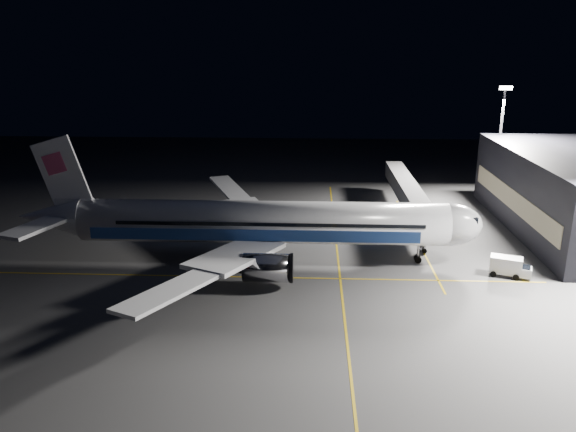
% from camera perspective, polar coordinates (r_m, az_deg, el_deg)
% --- Properties ---
extents(ground, '(200.00, 200.00, 0.00)m').
position_cam_1_polar(ground, '(75.65, -2.49, -4.43)').
color(ground, '#4C4C4F').
rests_on(ground, ground).
extents(guide_line_main, '(0.25, 80.00, 0.01)m').
position_cam_1_polar(guide_line_main, '(75.47, 5.12, -4.54)').
color(guide_line_main, gold).
rests_on(guide_line_main, ground).
extents(guide_line_cross, '(70.00, 0.25, 0.01)m').
position_cam_1_polar(guide_line_cross, '(70.14, -2.91, -6.23)').
color(guide_line_cross, gold).
rests_on(guide_line_cross, ground).
extents(guide_line_side, '(0.25, 40.00, 0.01)m').
position_cam_1_polar(guide_line_side, '(86.17, 12.85, -2.11)').
color(guide_line_side, gold).
rests_on(guide_line_side, ground).
extents(airliner, '(61.48, 54.22, 16.64)m').
position_cam_1_polar(airliner, '(74.01, -3.37, -0.70)').
color(airliner, silver).
rests_on(airliner, ground).
extents(terminal, '(18.12, 40.00, 12.00)m').
position_cam_1_polar(terminal, '(95.43, 27.00, 2.05)').
color(terminal, black).
rests_on(terminal, ground).
extents(jet_bridge, '(3.60, 34.40, 6.30)m').
position_cam_1_polar(jet_bridge, '(92.44, 12.20, 2.22)').
color(jet_bridge, '#B2B2B7').
rests_on(jet_bridge, ground).
extents(floodlight_mast_north, '(2.40, 0.68, 20.70)m').
position_cam_1_polar(floodlight_mast_north, '(108.52, 20.77, 7.89)').
color(floodlight_mast_north, '#59595E').
rests_on(floodlight_mast_north, ground).
extents(service_truck, '(5.24, 3.51, 2.50)m').
position_cam_1_polar(service_truck, '(75.02, 21.60, -4.78)').
color(service_truck, white).
rests_on(service_truck, ground).
extents(baggage_tug, '(2.88, 2.49, 1.83)m').
position_cam_1_polar(baggage_tug, '(89.56, -0.76, -0.36)').
color(baggage_tug, black).
rests_on(baggage_tug, ground).
extents(safety_cone_a, '(0.37, 0.37, 0.55)m').
position_cam_1_polar(safety_cone_a, '(79.32, -2.62, -3.17)').
color(safety_cone_a, '#EB4B09').
rests_on(safety_cone_a, ground).
extents(safety_cone_b, '(0.38, 0.38, 0.57)m').
position_cam_1_polar(safety_cone_b, '(83.33, -3.40, -2.16)').
color(safety_cone_b, '#EB4B09').
rests_on(safety_cone_b, ground).
extents(safety_cone_c, '(0.40, 0.40, 0.60)m').
position_cam_1_polar(safety_cone_c, '(83.11, 0.55, -2.17)').
color(safety_cone_c, '#EB4B09').
rests_on(safety_cone_c, ground).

